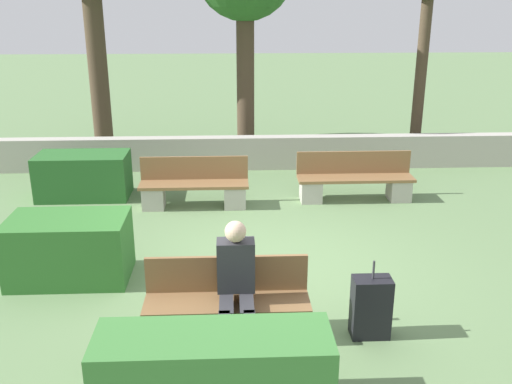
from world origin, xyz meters
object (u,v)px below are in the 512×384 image
(bench_right_side, at_px, (355,182))
(suitcase, at_px, (371,307))
(bench_left_side, at_px, (194,189))
(person_seated_man, at_px, (236,281))
(bench_front, at_px, (227,310))

(bench_right_side, distance_m, suitcase, 4.30)
(bench_left_side, bearing_deg, suitcase, -73.12)
(bench_right_side, distance_m, person_seated_man, 4.83)
(bench_front, height_order, bench_left_side, same)
(bench_left_side, distance_m, bench_right_side, 2.80)
(bench_front, xyz_separation_m, suitcase, (1.49, -0.06, 0.02))
(bench_front, relative_size, suitcase, 1.98)
(bench_left_side, height_order, person_seated_man, person_seated_man)
(bench_left_side, bearing_deg, person_seated_man, -91.09)
(bench_front, height_order, bench_right_side, same)
(suitcase, bearing_deg, person_seated_man, -176.91)
(bench_front, xyz_separation_m, bench_left_side, (-0.57, 3.96, 0.01))
(bench_front, height_order, suitcase, suitcase)
(person_seated_man, distance_m, suitcase, 1.45)
(bench_front, distance_m, suitcase, 1.50)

